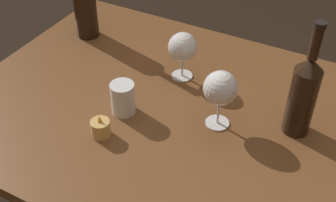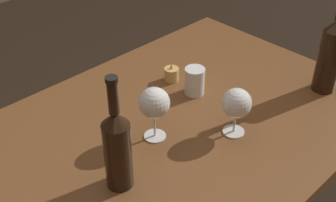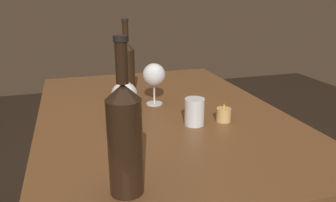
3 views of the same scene
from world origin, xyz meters
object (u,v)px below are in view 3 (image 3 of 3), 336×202
wine_bottle (127,66)px  wine_bottle_second (125,137)px  wine_glass_left (154,75)px  votive_candle (224,115)px  water_tumbler (194,113)px  wine_glass_right (124,96)px

wine_bottle → wine_bottle_second: wine_bottle_second is taller
wine_glass_left → wine_bottle_second: 0.63m
wine_glass_left → wine_bottle_second: bearing=-20.3°
wine_bottle → votive_candle: bearing=30.4°
wine_glass_left → water_tumbler: size_ratio=1.79×
wine_bottle → votive_candle: 0.53m
wine_bottle → water_tumbler: 0.48m
wine_glass_left → water_tumbler: 0.28m
wine_glass_right → wine_bottle_second: (0.40, -0.07, 0.03)m
votive_candle → wine_bottle_second: bearing=-50.4°
wine_bottle → water_tumbler: (0.45, 0.15, -0.08)m
wine_bottle → wine_glass_left: bearing=21.8°
wine_glass_left → water_tumbler: (0.25, 0.07, -0.08)m
wine_glass_right → water_tumbler: size_ratio=1.61×
votive_candle → wine_bottle: bearing=-149.6°
wine_bottle_second → water_tumbler: (-0.33, 0.29, -0.09)m
wine_bottle → wine_bottle_second: (0.78, -0.14, 0.01)m
wine_glass_left → wine_glass_right: (0.18, -0.15, -0.02)m
wine_glass_right → water_tumbler: bearing=72.8°
wine_bottle_second → votive_candle: (-0.33, 0.40, -0.11)m
wine_glass_left → wine_bottle: size_ratio=0.51×
wine_glass_left → wine_bottle_second: (0.59, -0.22, 0.02)m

